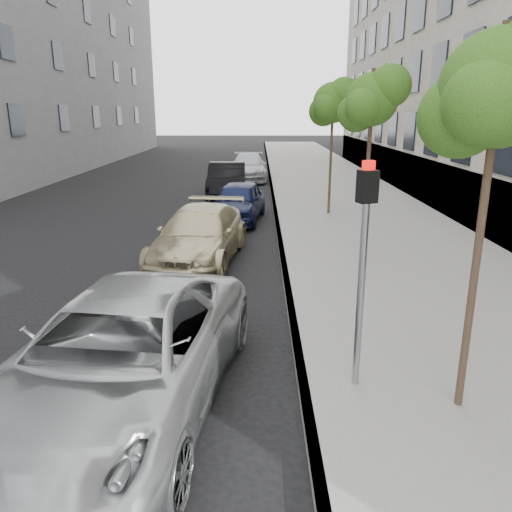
{
  "coord_description": "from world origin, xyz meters",
  "views": [
    {
      "loc": [
        0.53,
        -4.37,
        3.91
      ],
      "look_at": [
        0.48,
        3.88,
        1.5
      ],
      "focal_mm": 35.0,
      "sensor_mm": 36.0,
      "label": 1
    }
  ],
  "objects_px": {
    "tree_mid": "(373,100)",
    "tree_far": "(334,103)",
    "tree_near": "(501,89)",
    "sedan_blue": "(238,202)",
    "sedan_rear": "(248,167)",
    "signal_pole": "(363,251)",
    "suv": "(199,235)",
    "sedan_black": "(227,180)",
    "minivan": "(121,357)"
  },
  "relations": [
    {
      "from": "tree_mid",
      "to": "tree_far",
      "type": "relative_size",
      "value": 0.98
    },
    {
      "from": "tree_near",
      "to": "tree_mid",
      "type": "relative_size",
      "value": 1.0
    },
    {
      "from": "sedan_blue",
      "to": "sedan_rear",
      "type": "xyz_separation_m",
      "value": [
        0.14,
        11.26,
        0.03
      ]
    },
    {
      "from": "signal_pole",
      "to": "sedan_blue",
      "type": "bearing_deg",
      "value": 82.85
    },
    {
      "from": "tree_far",
      "to": "sedan_rear",
      "type": "height_order",
      "value": "tree_far"
    },
    {
      "from": "signal_pole",
      "to": "suv",
      "type": "bearing_deg",
      "value": 96.99
    },
    {
      "from": "tree_mid",
      "to": "suv",
      "type": "distance_m",
      "value": 5.52
    },
    {
      "from": "sedan_rear",
      "to": "signal_pole",
      "type": "bearing_deg",
      "value": -85.69
    },
    {
      "from": "sedan_rear",
      "to": "tree_near",
      "type": "bearing_deg",
      "value": -82.65
    },
    {
      "from": "sedan_blue",
      "to": "sedan_black",
      "type": "relative_size",
      "value": 0.87
    },
    {
      "from": "tree_far",
      "to": "minivan",
      "type": "bearing_deg",
      "value": -109.2
    },
    {
      "from": "tree_far",
      "to": "sedan_black",
      "type": "height_order",
      "value": "tree_far"
    },
    {
      "from": "tree_far",
      "to": "sedan_blue",
      "type": "distance_m",
      "value": 4.98
    },
    {
      "from": "sedan_rear",
      "to": "tree_far",
      "type": "bearing_deg",
      "value": -73.05
    },
    {
      "from": "tree_far",
      "to": "suv",
      "type": "distance_m",
      "value": 8.13
    },
    {
      "from": "suv",
      "to": "sedan_rear",
      "type": "xyz_separation_m",
      "value": [
        0.96,
        16.41,
        0.03
      ]
    },
    {
      "from": "sedan_blue",
      "to": "sedan_rear",
      "type": "bearing_deg",
      "value": 96.67
    },
    {
      "from": "signal_pole",
      "to": "minivan",
      "type": "relative_size",
      "value": 0.56
    },
    {
      "from": "signal_pole",
      "to": "tree_near",
      "type": "bearing_deg",
      "value": -39.5
    },
    {
      "from": "tree_mid",
      "to": "sedan_black",
      "type": "bearing_deg",
      "value": 111.07
    },
    {
      "from": "tree_mid",
      "to": "sedan_blue",
      "type": "distance_m",
      "value": 7.49
    },
    {
      "from": "tree_mid",
      "to": "tree_far",
      "type": "height_order",
      "value": "tree_far"
    },
    {
      "from": "tree_far",
      "to": "suv",
      "type": "xyz_separation_m",
      "value": [
        -4.29,
        -5.97,
        -3.47
      ]
    },
    {
      "from": "signal_pole",
      "to": "minivan",
      "type": "bearing_deg",
      "value": 170.85
    },
    {
      "from": "sedan_blue",
      "to": "suv",
      "type": "bearing_deg",
      "value": -91.72
    },
    {
      "from": "suv",
      "to": "sedan_black",
      "type": "height_order",
      "value": "sedan_black"
    },
    {
      "from": "tree_far",
      "to": "sedan_black",
      "type": "relative_size",
      "value": 1.02
    },
    {
      "from": "suv",
      "to": "tree_far",
      "type": "bearing_deg",
      "value": 61.32
    },
    {
      "from": "signal_pole",
      "to": "suv",
      "type": "height_order",
      "value": "signal_pole"
    },
    {
      "from": "suv",
      "to": "sedan_blue",
      "type": "distance_m",
      "value": 5.22
    },
    {
      "from": "tree_near",
      "to": "minivan",
      "type": "height_order",
      "value": "tree_near"
    },
    {
      "from": "tree_far",
      "to": "suv",
      "type": "height_order",
      "value": "tree_far"
    },
    {
      "from": "tree_near",
      "to": "sedan_rear",
      "type": "relative_size",
      "value": 0.94
    },
    {
      "from": "tree_far",
      "to": "tree_near",
      "type": "bearing_deg",
      "value": -90.0
    },
    {
      "from": "sedan_black",
      "to": "signal_pole",
      "type": "bearing_deg",
      "value": -81.52
    },
    {
      "from": "sedan_rear",
      "to": "suv",
      "type": "bearing_deg",
      "value": -94.09
    },
    {
      "from": "signal_pole",
      "to": "sedan_rear",
      "type": "xyz_separation_m",
      "value": [
        -2.02,
        22.92,
        -1.37
      ]
    },
    {
      "from": "tree_mid",
      "to": "suv",
      "type": "relative_size",
      "value": 0.98
    },
    {
      "from": "suv",
      "to": "signal_pole",
      "type": "bearing_deg",
      "value": -58.33
    },
    {
      "from": "tree_mid",
      "to": "sedan_blue",
      "type": "relative_size",
      "value": 1.15
    },
    {
      "from": "tree_mid",
      "to": "suv",
      "type": "bearing_deg",
      "value": 172.91
    },
    {
      "from": "tree_far",
      "to": "sedan_blue",
      "type": "xyz_separation_m",
      "value": [
        -3.47,
        -0.82,
        -3.48
      ]
    },
    {
      "from": "minivan",
      "to": "suv",
      "type": "bearing_deg",
      "value": 95.89
    },
    {
      "from": "suv",
      "to": "sedan_rear",
      "type": "distance_m",
      "value": 16.43
    },
    {
      "from": "tree_far",
      "to": "suv",
      "type": "bearing_deg",
      "value": -125.72
    },
    {
      "from": "tree_mid",
      "to": "sedan_rear",
      "type": "distance_m",
      "value": 17.6
    },
    {
      "from": "tree_near",
      "to": "tree_far",
      "type": "bearing_deg",
      "value": 90.0
    },
    {
      "from": "sedan_black",
      "to": "tree_near",
      "type": "bearing_deg",
      "value": -77.67
    },
    {
      "from": "tree_near",
      "to": "tree_far",
      "type": "xyz_separation_m",
      "value": [
        0.0,
        13.0,
        0.05
      ]
    },
    {
      "from": "tree_near",
      "to": "minivan",
      "type": "xyz_separation_m",
      "value": [
        -4.51,
        0.05,
        -3.35
      ]
    }
  ]
}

